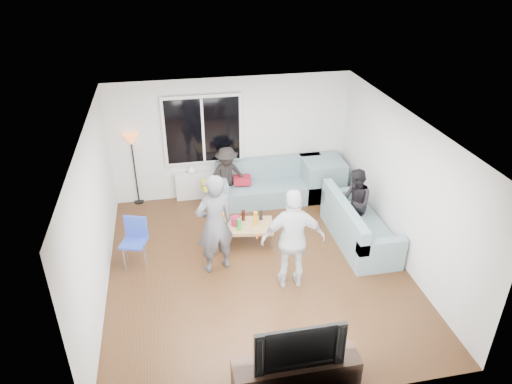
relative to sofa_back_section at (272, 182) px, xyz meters
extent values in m
cube|color=#56351C|center=(-0.77, -2.27, -0.45)|extent=(5.00, 5.50, 0.04)
cube|color=white|center=(-0.77, -2.27, 2.20)|extent=(5.00, 5.50, 0.04)
cube|color=silver|center=(-0.77, 0.50, 0.88)|extent=(5.00, 0.04, 2.60)
cube|color=silver|center=(-0.77, -5.04, 0.88)|extent=(5.00, 0.04, 2.60)
cube|color=silver|center=(-3.29, -2.27, 0.88)|extent=(0.04, 5.50, 2.60)
cube|color=silver|center=(1.75, -2.27, 0.88)|extent=(0.04, 5.50, 2.60)
cube|color=white|center=(-1.37, 0.42, 1.12)|extent=(1.62, 0.06, 1.47)
cube|color=black|center=(-1.37, 0.38, 1.12)|extent=(1.50, 0.02, 1.35)
cube|color=white|center=(-1.37, 0.37, 1.12)|extent=(0.05, 0.03, 1.35)
cube|color=silver|center=(-1.37, 0.38, -0.11)|extent=(1.30, 0.12, 0.62)
imported|color=#2B5C25|center=(-0.98, 0.35, 0.39)|extent=(0.26, 0.23, 0.39)
imported|color=white|center=(-1.66, 0.35, 0.28)|extent=(0.20, 0.20, 0.17)
cube|color=slate|center=(1.12, 0.00, 0.00)|extent=(0.85, 0.85, 0.85)
cube|color=yellow|center=(-1.29, -0.02, 0.09)|extent=(0.41, 0.36, 0.14)
cube|color=maroon|center=(-0.63, 0.06, 0.09)|extent=(0.39, 0.33, 0.13)
cube|color=#AD8353|center=(-0.89, -1.50, -0.22)|extent=(1.18, 0.76, 0.40)
cylinder|color=maroon|center=(-1.01, -1.47, 0.06)|extent=(0.17, 0.17, 0.17)
imported|color=#4A494E|center=(-1.46, -2.16, 0.47)|extent=(0.75, 0.60, 1.79)
imported|color=silver|center=(-0.30, -2.80, 0.44)|extent=(1.06, 0.53, 1.73)
imported|color=black|center=(1.25, -1.55, 0.23)|extent=(0.51, 0.65, 1.32)
imported|color=black|center=(-0.95, 0.03, 0.22)|extent=(0.88, 0.57, 1.29)
cube|color=#36241B|center=(-0.77, -4.77, -0.20)|extent=(1.60, 0.40, 0.44)
imported|color=black|center=(-0.77, -4.77, 0.34)|extent=(1.12, 0.15, 0.64)
cylinder|color=orange|center=(-0.66, -1.55, 0.11)|extent=(0.07, 0.07, 0.27)
cylinder|color=black|center=(-0.85, -1.35, 0.08)|extent=(0.07, 0.07, 0.21)
cylinder|color=orange|center=(-1.24, -1.41, 0.09)|extent=(0.07, 0.07, 0.23)
cylinder|color=black|center=(-0.52, -1.38, 0.07)|extent=(0.07, 0.07, 0.20)
cylinder|color=green|center=(-0.97, -1.64, 0.08)|extent=(0.08, 0.08, 0.21)
camera|label=1|loc=(-2.06, -8.72, 4.64)|focal=33.24mm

